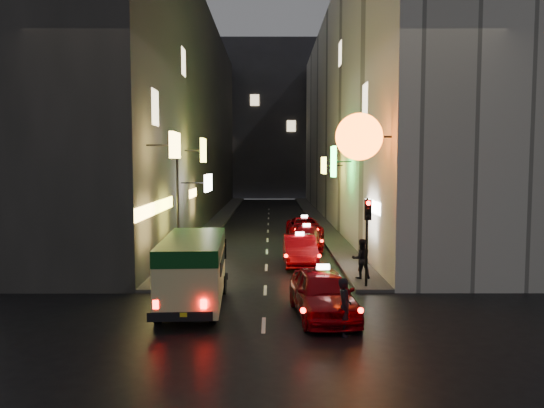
{
  "coord_description": "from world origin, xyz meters",
  "views": [
    {
      "loc": [
        0.23,
        -12.07,
        5.04
      ],
      "look_at": [
        0.28,
        13.0,
        3.07
      ],
      "focal_mm": 35.0,
      "sensor_mm": 36.0,
      "label": 1
    }
  ],
  "objects_px": {
    "minibus": "(194,263)",
    "traffic_light": "(368,223)",
    "taxi_near": "(323,289)",
    "lamp_post": "(178,190)",
    "pedestrian_crossing": "(345,303)"
  },
  "relations": [
    {
      "from": "pedestrian_crossing",
      "to": "lamp_post",
      "type": "height_order",
      "value": "lamp_post"
    },
    {
      "from": "minibus",
      "to": "lamp_post",
      "type": "distance_m",
      "value": 7.46
    },
    {
      "from": "minibus",
      "to": "taxi_near",
      "type": "xyz_separation_m",
      "value": [
        4.39,
        -1.12,
        -0.64
      ]
    },
    {
      "from": "traffic_light",
      "to": "lamp_post",
      "type": "relative_size",
      "value": 0.56
    },
    {
      "from": "traffic_light",
      "to": "pedestrian_crossing",
      "type": "bearing_deg",
      "value": -106.7
    },
    {
      "from": "minibus",
      "to": "traffic_light",
      "type": "bearing_deg",
      "value": 20.32
    },
    {
      "from": "traffic_light",
      "to": "lamp_post",
      "type": "xyz_separation_m",
      "value": [
        -8.2,
        4.53,
        1.04
      ]
    },
    {
      "from": "traffic_light",
      "to": "lamp_post",
      "type": "height_order",
      "value": "lamp_post"
    },
    {
      "from": "minibus",
      "to": "traffic_light",
      "type": "xyz_separation_m",
      "value": [
        6.46,
        2.39,
        1.14
      ]
    },
    {
      "from": "lamp_post",
      "to": "pedestrian_crossing",
      "type": "bearing_deg",
      "value": -56.6
    },
    {
      "from": "taxi_near",
      "to": "lamp_post",
      "type": "height_order",
      "value": "lamp_post"
    },
    {
      "from": "traffic_light",
      "to": "lamp_post",
      "type": "distance_m",
      "value": 9.42
    },
    {
      "from": "taxi_near",
      "to": "lamp_post",
      "type": "bearing_deg",
      "value": 127.3
    },
    {
      "from": "taxi_near",
      "to": "lamp_post",
      "type": "distance_m",
      "value": 10.49
    },
    {
      "from": "minibus",
      "to": "lamp_post",
      "type": "xyz_separation_m",
      "value": [
        -1.74,
        6.92,
        2.18
      ]
    }
  ]
}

